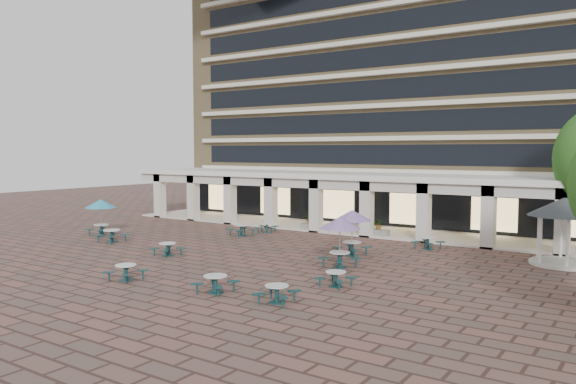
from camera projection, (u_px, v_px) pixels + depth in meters
name	position (u px, v px, depth m)	size (l,w,h in m)	color
ground	(232.00, 262.00, 31.00)	(120.00, 120.00, 0.00)	brown
apartment_building	(411.00, 79.00, 51.05)	(40.00, 15.50, 25.20)	#9D8459
retail_arcade	(356.00, 191.00, 42.97)	(42.00, 6.60, 4.40)	white
picnic_table_1	(126.00, 271.00, 26.58)	(1.76, 1.76, 0.75)	#153E40
picnic_table_2	(215.00, 282.00, 24.22)	(1.83, 1.83, 0.77)	#153E40
picnic_table_4	(101.00, 205.00, 40.42)	(2.25, 2.25, 2.60)	#153E40
picnic_table_5	(168.00, 248.00, 32.80)	(1.82, 1.82, 0.75)	#153E40
picnic_table_6	(340.00, 225.00, 29.36)	(2.30, 2.30, 2.65)	#153E40
picnic_table_7	(277.00, 292.00, 22.63)	(1.81, 1.81, 0.73)	#153E40
picnic_table_8	(112.00, 235.00, 37.60)	(1.94, 1.94, 0.84)	#153E40
picnic_table_9	(241.00, 229.00, 40.35)	(2.18, 2.18, 0.81)	#153E40
picnic_table_10	(336.00, 278.00, 25.30)	(1.66, 1.66, 0.70)	#153E40
picnic_table_11	(352.00, 217.00, 32.65)	(2.31, 2.31, 2.66)	#153E40
picnic_table_12	(267.00, 227.00, 42.00)	(1.95, 1.95, 0.72)	#153E40
picnic_table_13	(428.00, 242.00, 34.98)	(1.94, 1.94, 0.76)	#153E40
gazebo	(565.00, 215.00, 29.98)	(3.89, 3.89, 3.62)	beige
planter_left	(310.00, 224.00, 43.26)	(1.50, 0.77, 1.23)	gray
planter_right	(379.00, 229.00, 40.00)	(1.50, 0.60, 1.27)	gray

